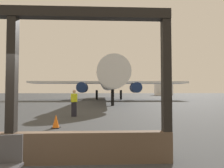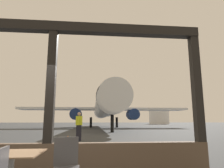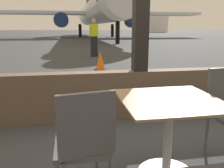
{
  "view_description": "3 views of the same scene",
  "coord_description": "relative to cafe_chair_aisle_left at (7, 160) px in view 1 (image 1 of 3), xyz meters",
  "views": [
    {
      "loc": [
        2.11,
        -4.42,
        1.65
      ],
      "look_at": [
        3.06,
        17.67,
        2.5
      ],
      "focal_mm": 30.29,
      "sensor_mm": 36.0,
      "label": 1
    },
    {
      "loc": [
        0.99,
        -4.79,
        1.2
      ],
      "look_at": [
        2.58,
        11.92,
        4.28
      ],
      "focal_mm": 32.3,
      "sensor_mm": 36.0,
      "label": 2
    },
    {
      "loc": [
        -1.02,
        -3.41,
        1.33
      ],
      "look_at": [
        -0.56,
        -0.82,
        0.72
      ],
      "focal_mm": 38.76,
      "sensor_mm": 36.0,
      "label": 3
    }
  ],
  "objects": [
    {
      "name": "traffic_cone",
      "position": [
        -0.62,
        5.52,
        -0.27
      ],
      "size": [
        0.36,
        0.36,
        0.6
      ],
      "color": "orange",
      "rests_on": "ground"
    },
    {
      "name": "fuel_storage_tank",
      "position": [
        26.02,
        73.32,
        1.96
      ],
      "size": [
        7.56,
        7.56,
        5.03
      ],
      "primitive_type": "cylinder",
      "color": "white",
      "rests_on": "ground"
    },
    {
      "name": "ground_plane",
      "position": [
        -0.57,
        41.3,
        -0.55
      ],
      "size": [
        220.0,
        220.0,
        0.0
      ],
      "primitive_type": "plane",
      "color": "#383A3D"
    },
    {
      "name": "airplane",
      "position": [
        2.53,
        32.52,
        3.05
      ],
      "size": [
        29.77,
        35.79,
        10.39
      ],
      "color": "silver",
      "rests_on": "ground"
    },
    {
      "name": "ground_crew_worker",
      "position": [
        -0.42,
        9.39,
        0.35
      ],
      "size": [
        0.4,
        0.56,
        1.74
      ],
      "color": "black",
      "rests_on": "ground"
    },
    {
      "name": "window_frame",
      "position": [
        -0.57,
        1.3,
        0.7
      ],
      "size": [
        7.39,
        0.24,
        3.61
      ],
      "color": "brown",
      "rests_on": "ground"
    },
    {
      "name": "cafe_chair_aisle_left",
      "position": [
        0.0,
        0.0,
        0.0
      ],
      "size": [
        0.44,
        0.44,
        0.93
      ],
      "color": "#4C4C51",
      "rests_on": "ground"
    }
  ]
}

